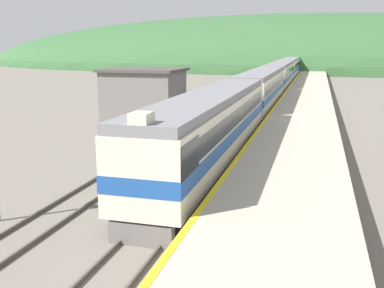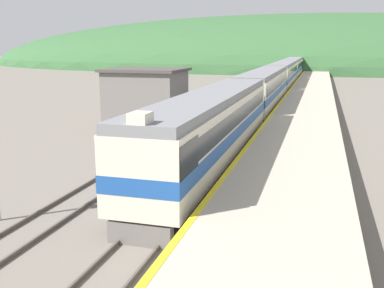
{
  "view_description": "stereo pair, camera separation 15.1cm",
  "coord_description": "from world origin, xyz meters",
  "views": [
    {
      "loc": [
        5.42,
        6.81,
        6.59
      ],
      "look_at": [
        0.35,
        25.01,
        2.43
      ],
      "focal_mm": 42.0,
      "sensor_mm": 36.0,
      "label": 1
    },
    {
      "loc": [
        5.56,
        6.85,
        6.59
      ],
      "look_at": [
        0.35,
        25.01,
        2.43
      ],
      "focal_mm": 42.0,
      "sensor_mm": 36.0,
      "label": 2
    }
  ],
  "objects": [
    {
      "name": "distant_hills",
      "position": [
        0.0,
        155.78,
        0.0
      ],
      "size": [
        217.49,
        97.87,
        32.23
      ],
      "color": "#335B33",
      "rests_on": "ground"
    },
    {
      "name": "station_shed",
      "position": [
        -9.38,
        44.08,
        2.32
      ],
      "size": [
        6.8,
        5.8,
        4.6
      ],
      "color": "slate",
      "rests_on": "ground"
    },
    {
      "name": "track_siding",
      "position": [
        -4.25,
        70.0,
        0.08
      ],
      "size": [
        1.52,
        180.0,
        0.16
      ],
      "color": "#4C443D",
      "rests_on": "ground"
    },
    {
      "name": "platform",
      "position": [
        4.35,
        50.0,
        0.57
      ],
      "size": [
        5.28,
        140.0,
        1.16
      ],
      "color": "#B2A893",
      "rests_on": "ground"
    },
    {
      "name": "carriage_second",
      "position": [
        0.0,
        52.63,
        2.24
      ],
      "size": [
        2.93,
        21.69,
        4.12
      ],
      "color": "black",
      "rests_on": "ground"
    },
    {
      "name": "carriage_third",
      "position": [
        0.0,
        75.2,
        2.24
      ],
      "size": [
        2.93,
        21.69,
        4.12
      ],
      "color": "black",
      "rests_on": "ground"
    },
    {
      "name": "express_train_lead_car",
      "position": [
        0.0,
        30.07,
        2.25
      ],
      "size": [
        2.94,
        21.19,
        4.48
      ],
      "color": "black",
      "rests_on": "ground"
    },
    {
      "name": "carriage_fourth",
      "position": [
        0.0,
        97.77,
        2.24
      ],
      "size": [
        2.93,
        21.69,
        4.12
      ],
      "color": "black",
      "rests_on": "ground"
    },
    {
      "name": "track_main",
      "position": [
        0.0,
        70.0,
        0.08
      ],
      "size": [
        1.52,
        180.0,
        0.16
      ],
      "color": "#4C443D",
      "rests_on": "ground"
    },
    {
      "name": "carriage_fifth",
      "position": [
        0.0,
        120.35,
        2.24
      ],
      "size": [
        2.93,
        21.69,
        4.12
      ],
      "color": "black",
      "rests_on": "ground"
    }
  ]
}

